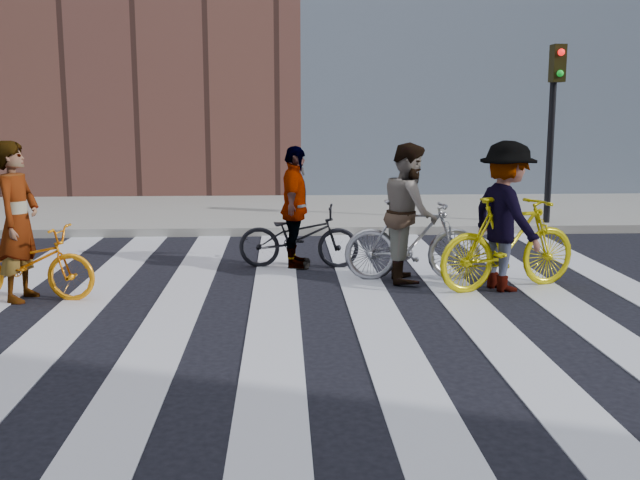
{
  "coord_description": "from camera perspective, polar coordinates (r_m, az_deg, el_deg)",
  "views": [
    {
      "loc": [
        -0.45,
        -8.0,
        2.21
      ],
      "look_at": [
        -0.03,
        0.3,
        0.75
      ],
      "focal_mm": 42.0,
      "sensor_mm": 36.0,
      "label": 1
    }
  ],
  "objects": [
    {
      "name": "rider_mid",
      "position": [
        9.7,
        6.83,
        2.1
      ],
      "size": [
        0.73,
        0.91,
        1.79
      ],
      "primitive_type": "imported",
      "rotation": [
        0.0,
        0.0,
        1.51
      ],
      "color": "slate",
      "rests_on": "ground"
    },
    {
      "name": "rider_right",
      "position": [
        9.42,
        13.99,
        1.77
      ],
      "size": [
        1.02,
        1.34,
        1.83
      ],
      "primitive_type": "imported",
      "rotation": [
        0.0,
        0.0,
        1.9
      ],
      "color": "slate",
      "rests_on": "ground"
    },
    {
      "name": "ground",
      "position": [
        8.31,
        0.33,
        -5.48
      ],
      "size": [
        100.0,
        100.0,
        0.0
      ],
      "primitive_type": "plane",
      "color": "black",
      "rests_on": "ground"
    },
    {
      "name": "sidewalk_far",
      "position": [
        15.65,
        -1.2,
        2.11
      ],
      "size": [
        100.0,
        5.0,
        0.15
      ],
      "primitive_type": "cube",
      "color": "gray",
      "rests_on": "ground"
    },
    {
      "name": "traffic_signal",
      "position": [
        14.17,
        17.39,
        9.79
      ],
      "size": [
        0.22,
        0.42,
        3.33
      ],
      "color": "black",
      "rests_on": "ground"
    },
    {
      "name": "bike_dark_rear",
      "position": [
        10.51,
        -1.64,
        0.27
      ],
      "size": [
        1.74,
        0.76,
        0.89
      ],
      "primitive_type": "imported",
      "rotation": [
        0.0,
        0.0,
        1.47
      ],
      "color": "black",
      "rests_on": "ground"
    },
    {
      "name": "bike_yellow_right",
      "position": [
        9.49,
        14.19,
        -0.24
      ],
      "size": [
        2.01,
        1.14,
        1.16
      ],
      "primitive_type": "imported",
      "rotation": [
        0.0,
        0.0,
        1.9
      ],
      "color": "#CABB0B",
      "rests_on": "ground"
    },
    {
      "name": "bike_silver_mid",
      "position": [
        9.77,
        7.08,
        -0.02
      ],
      "size": [
        1.8,
        0.6,
        1.06
      ],
      "primitive_type": "imported",
      "rotation": [
        0.0,
        0.0,
        1.51
      ],
      "color": "#A1A2AB",
      "rests_on": "ground"
    },
    {
      "name": "rider_left",
      "position": [
        9.32,
        -22.03,
        1.31
      ],
      "size": [
        0.53,
        0.73,
        1.86
      ],
      "primitive_type": "imported",
      "rotation": [
        0.0,
        0.0,
        1.43
      ],
      "color": "slate",
      "rests_on": "ground"
    },
    {
      "name": "bike_yellow_left",
      "position": [
        9.38,
        -21.55,
        -1.64
      ],
      "size": [
        1.74,
        0.81,
        0.88
      ],
      "primitive_type": "imported",
      "rotation": [
        0.0,
        0.0,
        1.43
      ],
      "color": "orange",
      "rests_on": "ground"
    },
    {
      "name": "zebra_crosswalk",
      "position": [
        8.31,
        0.33,
        -5.44
      ],
      "size": [
        8.25,
        10.0,
        0.01
      ],
      "color": "silver",
      "rests_on": "ground"
    },
    {
      "name": "rider_rear",
      "position": [
        10.44,
        -1.93,
        2.49
      ],
      "size": [
        0.52,
        1.04,
        1.71
      ],
      "primitive_type": "imported",
      "rotation": [
        0.0,
        0.0,
        1.47
      ],
      "color": "slate",
      "rests_on": "ground"
    }
  ]
}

